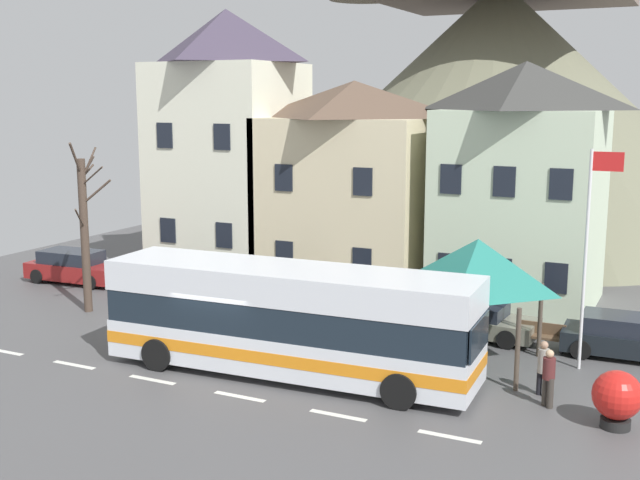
% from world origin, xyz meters
% --- Properties ---
extents(ground_plane, '(40.00, 60.00, 0.07)m').
position_xyz_m(ground_plane, '(0.00, -0.00, -0.03)').
color(ground_plane, '#4F4F50').
extents(townhouse_00, '(5.92, 5.61, 12.06)m').
position_xyz_m(townhouse_00, '(-7.26, 11.77, 6.03)').
color(townhouse_00, silver).
rests_on(townhouse_00, ground_plane).
extents(townhouse_01, '(7.00, 6.28, 8.86)m').
position_xyz_m(townhouse_01, '(-1.08, 12.11, 4.43)').
color(townhouse_01, beige).
rests_on(townhouse_01, ground_plane).
extents(townhouse_02, '(5.93, 5.95, 9.53)m').
position_xyz_m(townhouse_02, '(6.17, 11.94, 4.76)').
color(townhouse_02, beige).
rests_on(townhouse_02, ground_plane).
extents(hilltop_castle, '(32.60, 32.60, 22.53)m').
position_xyz_m(hilltop_castle, '(0.55, 30.25, 8.66)').
color(hilltop_castle, '#6B6C55').
rests_on(hilltop_castle, ground_plane).
extents(transit_bus, '(11.40, 3.17, 3.26)m').
position_xyz_m(transit_bus, '(1.90, 0.55, 1.65)').
color(transit_bus, silver).
rests_on(transit_bus, ground_plane).
extents(bus_shelter, '(3.60, 3.60, 3.96)m').
position_xyz_m(bus_shelter, '(6.62, 3.87, 3.16)').
color(bus_shelter, '#473D33').
rests_on(bus_shelter, ground_plane).
extents(parked_car_00, '(3.91, 1.95, 1.35)m').
position_xyz_m(parked_car_00, '(10.71, 6.68, 0.66)').
color(parked_car_00, black).
rests_on(parked_car_00, ground_plane).
extents(parked_car_01, '(4.48, 2.07, 1.25)m').
position_xyz_m(parked_car_01, '(-6.83, 6.23, 0.62)').
color(parked_car_01, black).
rests_on(parked_car_01, ground_plane).
extents(parked_car_02, '(4.50, 2.28, 1.31)m').
position_xyz_m(parked_car_02, '(-1.81, 6.94, 0.65)').
color(parked_car_02, silver).
rests_on(parked_car_02, ground_plane).
extents(parked_car_03, '(4.52, 2.06, 1.43)m').
position_xyz_m(parked_car_03, '(-12.37, 6.89, 0.70)').
color(parked_car_03, maroon).
rests_on(parked_car_03, ground_plane).
extents(parked_car_04, '(4.51, 2.11, 1.19)m').
position_xyz_m(parked_car_04, '(5.71, 6.76, 0.59)').
color(parked_car_04, slate).
rests_on(parked_car_04, ground_plane).
extents(pedestrian_00, '(0.34, 0.31, 1.57)m').
position_xyz_m(pedestrian_00, '(9.01, 2.14, 0.86)').
color(pedestrian_00, black).
rests_on(pedestrian_00, ground_plane).
extents(pedestrian_01, '(0.33, 0.33, 1.59)m').
position_xyz_m(pedestrian_01, '(9.29, 1.38, 0.84)').
color(pedestrian_01, '#38332D').
rests_on(pedestrian_01, ground_plane).
extents(public_bench, '(1.52, 0.48, 0.87)m').
position_xyz_m(public_bench, '(8.20, 6.29, 0.47)').
color(public_bench, brown).
rests_on(public_bench, ground_plane).
extents(flagpole, '(0.95, 0.10, 6.69)m').
position_xyz_m(flagpole, '(9.69, 4.89, 3.90)').
color(flagpole, silver).
rests_on(flagpole, ground_plane).
extents(harbour_buoy, '(1.24, 1.24, 1.49)m').
position_xyz_m(harbour_buoy, '(11.08, 0.71, 0.82)').
color(harbour_buoy, black).
rests_on(harbour_buoy, ground_plane).
extents(bare_tree_00, '(1.42, 1.87, 6.56)m').
position_xyz_m(bare_tree_00, '(-8.42, 3.39, 3.16)').
color(bare_tree_00, '#47382D').
rests_on(bare_tree_00, ground_plane).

